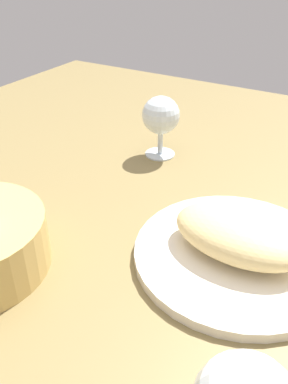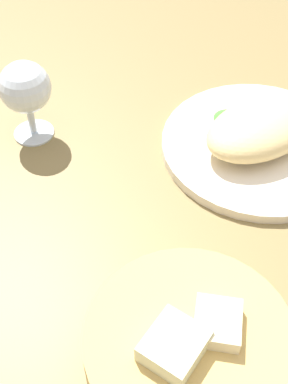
{
  "view_description": "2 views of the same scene",
  "coord_description": "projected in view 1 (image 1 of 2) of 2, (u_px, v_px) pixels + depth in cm",
  "views": [
    {
      "loc": [
        -23.21,
        42.26,
        36.54
      ],
      "look_at": [
        4.08,
        -4.11,
        3.05
      ],
      "focal_mm": 38.79,
      "sensor_mm": 36.0,
      "label": 1
    },
    {
      "loc": [
        32.77,
        33.53,
        50.07
      ],
      "look_at": [
        7.1,
        -0.52,
        3.57
      ],
      "focal_mm": 49.1,
      "sensor_mm": 36.0,
      "label": 2
    }
  ],
  "objects": [
    {
      "name": "omelette",
      "position": [
        240.0,
        233.0,
        0.53
      ],
      "size": [
        17.83,
        11.49,
        5.33
      ],
      "primitive_type": "ellipsoid",
      "rotation": [
        0.0,
        0.0,
        -0.05
      ],
      "color": "#EFD18A",
      "rests_on": "plate"
    },
    {
      "name": "plate",
      "position": [
        237.0,
        254.0,
        0.55
      ],
      "size": [
        26.89,
        26.89,
        1.4
      ],
      "primitive_type": "cylinder",
      "color": "silver",
      "rests_on": "ground_plane"
    },
    {
      "name": "wine_glass_near",
      "position": [
        161.0,
        117.0,
        0.77
      ],
      "size": [
        7.08,
        7.08,
        11.7
      ],
      "color": "silver",
      "rests_on": "ground_plane"
    },
    {
      "name": "ground_plane",
      "position": [
        154.0,
        236.0,
        0.61
      ],
      "size": [
        140.0,
        140.0,
        2.0
      ],
      "primitive_type": "cube",
      "color": "olive"
    },
    {
      "name": "lettuce_garnish",
      "position": [
        253.0,
        223.0,
        0.58
      ],
      "size": [
        4.39,
        4.39,
        1.35
      ],
      "primitive_type": "cone",
      "color": "#448433",
      "rests_on": "plate"
    }
  ]
}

